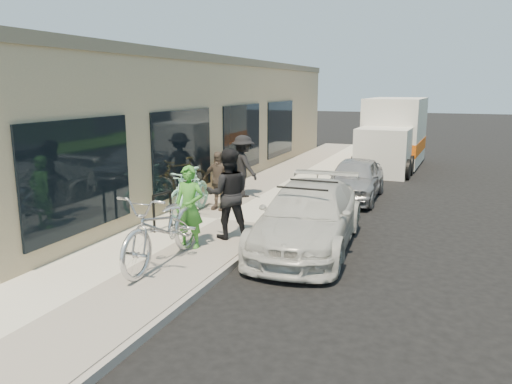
% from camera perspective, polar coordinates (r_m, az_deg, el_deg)
% --- Properties ---
extents(ground, '(120.00, 120.00, 0.00)m').
position_cam_1_polar(ground, '(8.84, -1.14, -9.95)').
color(ground, black).
rests_on(ground, ground).
extents(sidewalk, '(3.00, 34.00, 0.15)m').
position_cam_1_polar(sidewalk, '(12.19, -4.37, -3.39)').
color(sidewalk, beige).
rests_on(sidewalk, ground).
extents(curb, '(0.12, 34.00, 0.13)m').
position_cam_1_polar(curb, '(11.62, 2.54, -4.19)').
color(curb, gray).
rests_on(curb, ground).
extents(storefront, '(3.60, 20.00, 4.22)m').
position_cam_1_polar(storefront, '(17.72, -6.89, 8.09)').
color(storefront, tan).
rests_on(storefront, ground).
extents(bike_rack, '(0.16, 0.60, 0.86)m').
position_cam_1_polar(bike_rack, '(11.31, -10.66, -1.70)').
color(bike_rack, black).
rests_on(bike_rack, sidewalk).
extents(sandwich_board, '(0.65, 0.65, 1.00)m').
position_cam_1_polar(sandwich_board, '(15.35, -3.35, 2.07)').
color(sandwich_board, black).
rests_on(sandwich_board, sidewalk).
extents(sedan_white, '(2.18, 4.67, 1.36)m').
position_cam_1_polar(sedan_white, '(10.38, 5.99, -2.82)').
color(sedan_white, beige).
rests_on(sedan_white, ground).
extents(sedan_silver, '(1.50, 3.62, 1.22)m').
position_cam_1_polar(sedan_silver, '(15.10, 11.23, 1.50)').
color(sedan_silver, '#98999D').
rests_on(sedan_silver, ground).
extents(moving_truck, '(2.34, 5.81, 2.82)m').
position_cam_1_polar(moving_truck, '(21.46, 15.38, 6.08)').
color(moving_truck, silver).
rests_on(moving_truck, ground).
extents(tandem_bike, '(0.97, 2.61, 1.36)m').
position_cam_1_polar(tandem_bike, '(9.09, -10.49, -4.00)').
color(tandem_bike, silver).
rests_on(tandem_bike, sidewalk).
extents(woman_rider, '(0.63, 0.44, 1.64)m').
position_cam_1_polar(woman_rider, '(9.92, -7.63, -1.71)').
color(woman_rider, '#3C8A2E').
rests_on(woman_rider, sidewalk).
extents(man_standing, '(1.15, 1.06, 1.90)m').
position_cam_1_polar(man_standing, '(10.45, -3.21, -0.20)').
color(man_standing, black).
rests_on(man_standing, sidewalk).
extents(cruiser_bike_a, '(0.60, 1.93, 1.15)m').
position_cam_1_polar(cruiser_bike_a, '(12.62, -7.60, 0.10)').
color(cruiser_bike_a, '#99E4C8').
rests_on(cruiser_bike_a, sidewalk).
extents(cruiser_bike_b, '(0.93, 1.98, 1.00)m').
position_cam_1_polar(cruiser_bike_b, '(12.64, -7.07, -0.22)').
color(cruiser_bike_b, '#99E4C8').
rests_on(cruiser_bike_b, sidewalk).
extents(cruiser_bike_c, '(1.35, 1.92, 1.13)m').
position_cam_1_polar(cruiser_bike_c, '(14.06, -4.04, 1.36)').
color(cruiser_bike_c, gold).
rests_on(cruiser_bike_c, sidewalk).
extents(bystander_a, '(1.33, 1.19, 1.79)m').
position_cam_1_polar(bystander_a, '(14.42, -1.48, 2.98)').
color(bystander_a, black).
rests_on(bystander_a, sidewalk).
extents(bystander_b, '(0.92, 0.43, 1.53)m').
position_cam_1_polar(bystander_b, '(12.93, -4.34, 1.31)').
color(bystander_b, brown).
rests_on(bystander_b, sidewalk).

